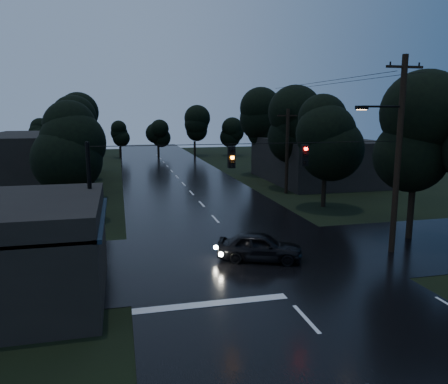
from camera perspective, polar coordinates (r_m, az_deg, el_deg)
name	(u,v)px	position (r m, az deg, el deg)	size (l,w,h in m)	color
main_road	(192,193)	(39.48, -4.27, -0.15)	(12.00, 120.00, 0.02)	black
cross_street	(249,257)	(22.44, 3.30, -8.42)	(60.00, 9.00, 0.02)	black
building_far_right	(316,160)	(47.15, 11.95, 4.10)	(10.00, 14.00, 4.40)	black
building_far_left	(42,158)	(49.16, -22.66, 4.12)	(10.00, 16.00, 5.00)	black
utility_pole_main	(397,152)	(23.70, 21.65, 4.89)	(3.50, 0.30, 10.00)	black
utility_pole_far	(287,150)	(39.24, 8.24, 5.43)	(2.00, 0.30, 7.50)	black
anchor_pole_left	(91,211)	(19.81, -16.98, -2.41)	(0.18, 0.18, 6.00)	black
span_signals	(268,155)	(20.54, 5.76, 4.78)	(15.00, 0.37, 1.12)	black
tree_corner_near	(417,135)	(26.79, 23.87, 6.88)	(4.48, 4.48, 9.44)	black
tree_left_a	(75,143)	(30.50, -18.88, 6.13)	(3.92, 3.92, 8.26)	black
tree_left_b	(76,132)	(38.49, -18.76, 7.49)	(4.20, 4.20, 8.85)	black
tree_left_c	(79,124)	(48.49, -18.47, 8.45)	(4.48, 4.48, 9.44)	black
tree_right_a	(326,134)	(33.94, 13.20, 7.43)	(4.20, 4.20, 8.85)	black
tree_right_b	(293,125)	(41.45, 8.98, 8.60)	(4.48, 4.48, 9.44)	black
tree_right_c	(264,119)	(51.02, 5.29, 9.44)	(4.76, 4.76, 10.03)	black
car	(260,247)	(21.74, 4.72, -7.11)	(1.67, 4.16, 1.42)	black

